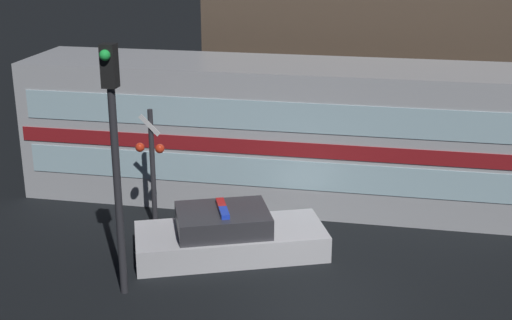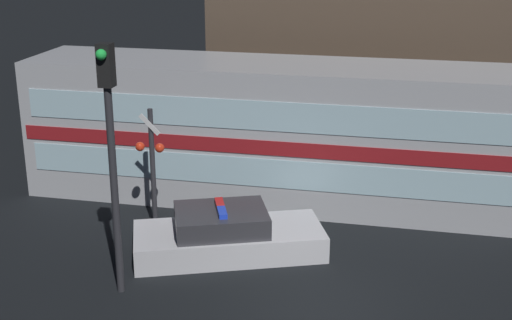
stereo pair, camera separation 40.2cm
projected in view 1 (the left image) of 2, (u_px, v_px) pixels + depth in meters
The scene contains 6 objects.
ground_plane at pixel (321, 308), 15.49m from camera, with size 120.00×120.00×0.00m, color black.
train at pixel (278, 133), 20.99m from camera, with size 14.96×3.06×4.11m.
police_car at pixel (229, 236), 17.86m from camera, with size 5.10×3.53×1.31m.
crossing_signal_far at pixel (152, 162), 18.86m from camera, with size 0.79×0.34×3.35m.
traffic_light_corner at pixel (114, 143), 15.00m from camera, with size 0.30×0.46×5.64m.
building_left at pixel (366, 18), 25.74m from camera, with size 10.80×5.58×9.24m.
Camera 1 is at (1.28, -13.65, 8.02)m, focal length 50.00 mm.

